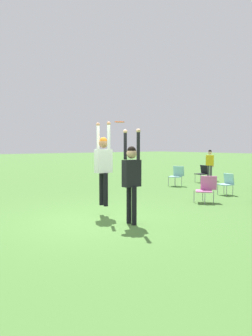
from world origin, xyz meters
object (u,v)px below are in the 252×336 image
person_defending (132,173)px  person_spectator_far (210,162)px  camping_chair_0 (202,172)px  camping_chair_2 (177,174)px  camping_chair_1 (206,188)px  frisbee (119,122)px  person_jumping (103,161)px  camping_chair_4 (227,182)px

person_defending → person_spectator_far: bearing=-150.0°
camping_chair_0 → camping_chair_2: bearing=105.7°
camping_chair_0 → camping_chair_1: bearing=140.2°
frisbee → camping_chair_2: bearing=121.9°
person_jumping → camping_chair_4: (-0.11, 5.72, -0.99)m
person_jumping → person_defending: 1.28m
camping_chair_2 → person_spectator_far: size_ratio=0.56×
person_defending → person_spectator_far: 10.69m
person_defending → camping_chair_4: size_ratio=2.82×
camping_chair_1 → person_defending: bearing=62.1°
camping_chair_0 → camping_chair_1: size_ratio=0.99×
camping_chair_4 → camping_chair_0: bearing=-30.3°
camping_chair_2 → person_spectator_far: 3.32m
frisbee → camping_chair_0: 9.37m
camping_chair_0 → person_spectator_far: person_spectator_far is taller
camping_chair_0 → person_spectator_far: size_ratio=0.53×
person_defending → camping_chair_4: bearing=-164.6°
camping_chair_1 → camping_chair_2: bearing=-73.7°
camping_chair_0 → camping_chair_2: 2.10m
person_jumping → camping_chair_2: (-3.12, 6.16, -0.93)m
person_defending → camping_chair_4: 5.97m
person_jumping → camping_chair_1: size_ratio=2.58×
camping_chair_4 → person_spectator_far: person_spectator_far is taller
camping_chair_2 → person_spectator_far: (-0.64, 3.23, 0.43)m
person_jumping → frisbee: bearing=-86.8°
person_defending → camping_chair_1: size_ratio=2.61×
camping_chair_2 → frisbee: bearing=94.5°
camping_chair_4 → person_spectator_far: (-3.65, 3.67, 0.49)m
frisbee → camping_chair_1: 4.26m
camping_chair_4 → person_spectator_far: bearing=-37.2°
person_jumping → camping_chair_1: person_jumping is taller
person_defending → camping_chair_0: size_ratio=2.63×
camping_chair_1 → person_spectator_far: person_spectator_far is taller
person_defending → camping_chair_4: person_defending is taller
camping_chair_4 → person_spectator_far: size_ratio=0.50×
person_jumping → person_spectator_far: bearing=23.8°
person_defending → camping_chair_1: (-0.81, 3.82, -0.73)m
frisbee → camping_chair_2: 7.49m
frisbee → person_spectator_far: bearing=115.4°
person_jumping → camping_chair_2: bearing=28.8°
camping_chair_1 → camping_chair_2: camping_chair_2 is taller
frisbee → person_spectator_far: 10.49m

